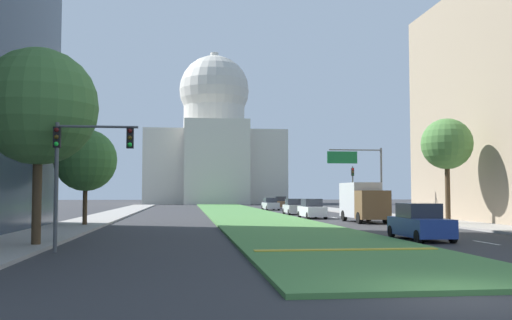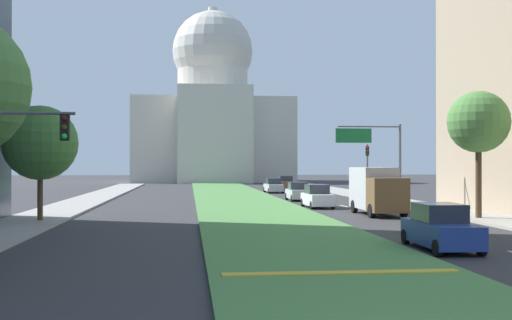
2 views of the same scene
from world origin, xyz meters
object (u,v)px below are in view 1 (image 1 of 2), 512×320
Objects in this scene: street_tree_right_mid at (447,144)px; sedan_far_horizon at (270,204)px; box_truck_delivery at (363,201)px; sedan_midblock at (312,209)px; sedan_very_far at (280,203)px; traffic_light_near_left at (78,157)px; sedan_distant at (294,207)px; traffic_light_far_right at (353,184)px; capitol_building at (214,144)px; sedan_lead_stopped at (420,223)px; street_tree_left_near at (39,107)px; overhead_guide_sign at (361,168)px; street_tree_left_mid at (86,160)px.

street_tree_right_mid is 1.70× the size of sedan_far_horizon.
sedan_midblock is at bearing 109.57° from box_truck_delivery.
box_truck_delivery is at bearing -90.32° from sedan_very_far.
traffic_light_near_left is 1.25× the size of sedan_distant.
street_tree_right_mid is 1.82× the size of sedan_midblock.
traffic_light_far_right is at bearing -72.64° from sedan_far_horizon.
sedan_lead_stopped is at bearing -86.87° from capitol_building.
capitol_building reaches higher than traffic_light_near_left.
sedan_far_horizon is at bearing 107.36° from traffic_light_far_right.
sedan_very_far is (2.85, 35.44, 0.00)m from sedan_midblock.
sedan_distant is at bearing 89.32° from sedan_midblock.
street_tree_left_near is 1.10× the size of street_tree_right_mid.
overhead_guide_sign is 1.38× the size of sedan_very_far.
traffic_light_near_left is 0.76× the size of street_tree_left_mid.
traffic_light_near_left is 0.60× the size of street_tree_left_near.
capitol_building reaches higher than overhead_guide_sign.
capitol_building is 6.51× the size of traffic_light_far_right.
street_tree_left_mid is 21.78m from box_truck_delivery.
traffic_light_far_right reaches higher than box_truck_delivery.
sedan_very_far is at bearing 72.74° from sedan_far_horizon.
overhead_guide_sign is 0.74× the size of street_tree_left_near.
sedan_far_horizon is at bearing 101.42° from street_tree_right_mid.
sedan_distant is (-5.88, 2.73, -2.51)m from traffic_light_far_right.
street_tree_left_near is (-12.67, -101.63, -7.02)m from capitol_building.
street_tree_right_mid is 1.90× the size of sedan_distant.
sedan_far_horizon is at bearing -83.72° from capitol_building.
capitol_building is 5.29× the size of box_truck_delivery.
traffic_light_far_right is at bearing 79.38° from sedan_lead_stopped.
sedan_far_horizon is (18.05, 52.75, -5.34)m from street_tree_left_near.
street_tree_left_near reaches higher than sedan_midblock.
sedan_midblock is at bearing 55.75° from street_tree_left_near.
overhead_guide_sign is 1.38× the size of sedan_lead_stopped.
sedan_lead_stopped reaches higher than sedan_midblock.
sedan_midblock is at bearing -130.66° from traffic_light_far_right.
sedan_far_horizon is at bearing 63.32° from street_tree_left_mid.
street_tree_right_mid is 39.16m from sedan_far_horizon.
sedan_midblock is (-5.99, -6.98, -2.47)m from traffic_light_far_right.
capitol_building is 66.76m from sedan_distant.
traffic_light_far_right is 6.95m from sedan_distant.
capitol_building reaches higher than sedan_lead_stopped.
sedan_very_far is at bearing 95.81° from street_tree_right_mid.
overhead_guide_sign is at bearing -101.17° from traffic_light_far_right.
traffic_light_far_right is 30.48m from street_tree_left_mid.
street_tree_left_near reaches higher than sedan_lead_stopped.
overhead_guide_sign is at bearing 79.59° from sedan_lead_stopped.
sedan_very_far is at bearing 65.09° from street_tree_left_mid.
street_tree_right_mid is at bearing -84.19° from sedan_very_far.
traffic_light_near_left is 28.43m from box_truck_delivery.
street_tree_right_mid is 47.80m from sedan_very_far.
capitol_building is 77.66m from overhead_guide_sign.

